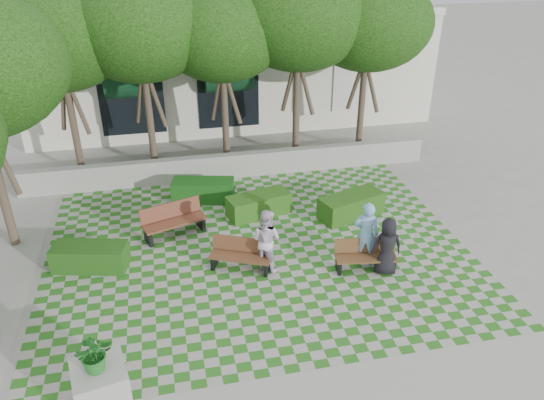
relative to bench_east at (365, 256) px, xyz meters
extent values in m
plane|color=gray|center=(-2.69, 0.43, -0.42)|extent=(90.00, 90.00, 0.00)
plane|color=#2B721E|center=(-2.69, 1.43, -0.41)|extent=(12.00, 12.00, 0.00)
cube|color=#9E9B93|center=(-2.69, 6.63, 0.03)|extent=(15.00, 0.36, 0.90)
cube|color=#56371D|center=(-0.01, -0.07, -0.01)|extent=(1.72, 0.75, 0.06)
cube|color=#56371D|center=(0.03, 0.17, 0.24)|extent=(1.66, 0.37, 0.42)
cube|color=black|center=(-0.74, 0.05, -0.22)|extent=(0.16, 0.47, 0.41)
cube|color=black|center=(0.72, -0.18, -0.22)|extent=(0.16, 0.47, 0.41)
cube|color=#58331E|center=(-3.35, 0.70, 0.00)|extent=(1.74, 1.15, 0.06)
cube|color=#58331E|center=(-3.25, 0.92, 0.25)|extent=(1.58, 0.79, 0.42)
cube|color=black|center=(-4.03, 1.00, -0.22)|extent=(0.27, 0.46, 0.41)
cube|color=black|center=(-2.66, 0.40, -0.22)|extent=(0.27, 0.46, 0.41)
cube|color=brown|center=(-5.00, 2.85, 0.06)|extent=(1.99, 1.16, 0.06)
cube|color=brown|center=(-5.09, 3.11, 0.34)|extent=(1.85, 0.73, 0.48)
cube|color=black|center=(-5.80, 2.58, -0.19)|extent=(0.27, 0.54, 0.47)
cube|color=black|center=(-4.20, 3.12, -0.19)|extent=(0.27, 0.54, 0.47)
cube|color=#214A13|center=(0.63, 2.87, -0.05)|extent=(2.29, 1.48, 0.74)
cube|color=#235015|center=(-2.27, 3.60, -0.07)|extent=(2.17, 1.29, 0.71)
cube|color=#144913|center=(-3.93, 4.99, -0.06)|extent=(2.20, 1.27, 0.72)
cube|color=#1B4713|center=(-7.37, 1.67, -0.07)|extent=(2.13, 1.25, 0.70)
cube|color=#9E9B93|center=(-6.73, -3.29, 0.08)|extent=(1.19, 1.19, 1.01)
imported|color=#237125|center=(-6.73, -3.29, 0.98)|extent=(0.81, 0.74, 0.78)
imported|color=#7AACDF|center=(0.06, 0.24, 0.55)|extent=(0.83, 0.69, 1.93)
imported|color=black|center=(0.48, -0.24, 0.40)|extent=(0.88, 0.64, 1.65)
imported|color=silver|center=(-2.63, 0.68, 0.48)|extent=(1.10, 1.08, 1.79)
cylinder|color=#47382B|center=(-8.19, 8.03, 1.40)|extent=(0.26, 0.26, 3.64)
ellipsoid|color=#1E4C11|center=(-8.19, 8.03, 4.65)|extent=(4.80, 4.80, 3.60)
cylinder|color=#47382B|center=(-5.49, 8.03, 1.48)|extent=(0.26, 0.26, 3.81)
ellipsoid|color=#1E4C11|center=(-5.49, 8.03, 4.88)|extent=(5.00, 5.00, 3.75)
cylinder|color=#47382B|center=(-2.69, 8.03, 1.37)|extent=(0.26, 0.26, 3.58)
ellipsoid|color=#1E4C11|center=(-2.69, 8.03, 4.57)|extent=(4.60, 4.60, 3.45)
cylinder|color=#47382B|center=(0.11, 8.03, 1.54)|extent=(0.26, 0.26, 3.92)
ellipsoid|color=#1E4C11|center=(0.11, 8.03, 5.04)|extent=(5.20, 5.20, 3.90)
cylinder|color=#47382B|center=(2.81, 8.03, 1.43)|extent=(0.26, 0.26, 3.70)
ellipsoid|color=#1E4C11|center=(2.81, 8.03, 4.73)|extent=(4.80, 4.80, 3.60)
cylinder|color=#47382B|center=(-9.69, 3.43, 1.48)|extent=(0.26, 0.26, 3.81)
cube|color=silver|center=(-1.69, 14.63, 2.08)|extent=(18.00, 8.00, 5.00)
cube|color=white|center=(-1.69, 10.63, 4.58)|extent=(18.00, 0.30, 0.30)
cube|color=black|center=(3.31, 10.61, 1.78)|extent=(1.40, 0.10, 2.40)
cylinder|color=#103B1F|center=(-6.19, 10.61, 2.58)|extent=(3.00, 1.80, 1.80)
cube|color=black|center=(-6.19, 10.61, 1.18)|extent=(2.60, 0.08, 2.20)
cylinder|color=#103B1F|center=(-2.19, 10.61, 2.58)|extent=(3.00, 1.80, 1.80)
cube|color=black|center=(-2.19, 10.61, 1.18)|extent=(2.60, 0.08, 2.20)
camera|label=1|loc=(-5.06, -11.20, 8.19)|focal=35.00mm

